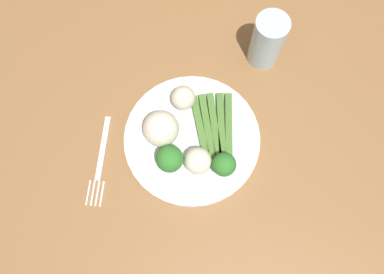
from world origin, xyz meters
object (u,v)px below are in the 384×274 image
object	(u,v)px
asparagus_bundle	(215,128)
water_glass	(267,41)
dining_table	(212,125)
plate	(192,139)
cauliflower_left	(183,98)
fork	(101,162)
cauliflower_front_left	(198,161)
broccoli_back	(170,159)
cauliflower_front	(161,129)
broccoli_right	(224,165)

from	to	relation	value
asparagus_bundle	water_glass	size ratio (longest dim) A/B	1.21
dining_table	plate	size ratio (longest dim) A/B	5.29
dining_table	cauliflower_left	bearing A→B (deg)	-12.66
cauliflower_left	fork	distance (m)	0.19
cauliflower_front_left	fork	distance (m)	0.18
plate	cauliflower_front_left	xyz separation A→B (m)	(-0.00, 0.05, 0.03)
dining_table	broccoli_back	world-z (taller)	broccoli_back
cauliflower_front	fork	xyz separation A→B (m)	(0.12, 0.02, -0.04)
cauliflower_front_left	cauliflower_left	bearing A→B (deg)	-89.06
cauliflower_front_left	broccoli_back	bearing A→B (deg)	-12.65
broccoli_back	cauliflower_front_left	distance (m)	0.05
broccoli_back	dining_table	bearing A→B (deg)	-136.29
water_glass	broccoli_right	bearing A→B (deg)	58.38
plate	water_glass	world-z (taller)	water_glass
dining_table	asparagus_bundle	xyz separation A→B (m)	(0.01, 0.05, 0.13)
broccoli_back	broccoli_right	xyz separation A→B (m)	(-0.09, 0.03, -0.00)
cauliflower_front	broccoli_right	bearing A→B (deg)	138.14
dining_table	plate	world-z (taller)	plate
cauliflower_left	plate	bearing A→B (deg)	91.55
broccoli_right	cauliflower_left	bearing A→B (deg)	-72.31
broccoli_right	water_glass	xyz separation A→B (m)	(-0.13, -0.21, 0.01)
plate	broccoli_right	bearing A→B (deg)	122.18
broccoli_right	cauliflower_front	size ratio (longest dim) A/B	0.79
asparagus_bundle	fork	xyz separation A→B (m)	(0.21, 0.01, -0.02)
plate	cauliflower_left	size ratio (longest dim) A/B	5.54
broccoli_right	cauliflower_front_left	xyz separation A→B (m)	(0.04, -0.02, -0.01)
dining_table	broccoli_right	distance (m)	0.19
plate	cauliflower_left	distance (m)	0.08
cauliflower_left	fork	world-z (taller)	cauliflower_left
broccoli_right	cauliflower_front_left	size ratio (longest dim) A/B	1.07
fork	cauliflower_front_left	bearing A→B (deg)	92.72
fork	water_glass	distance (m)	0.37
broccoli_right	water_glass	bearing A→B (deg)	-121.62
cauliflower_front_left	water_glass	bearing A→B (deg)	-131.53
cauliflower_front_left	water_glass	world-z (taller)	water_glass
cauliflower_left	fork	bearing A→B (deg)	24.86
asparagus_bundle	water_glass	distance (m)	0.19
asparagus_bundle	cauliflower_left	bearing A→B (deg)	40.37
broccoli_back	cauliflower_front_left	bearing A→B (deg)	167.35
cauliflower_front	water_glass	distance (m)	0.25
broccoli_back	cauliflower_front	bearing A→B (deg)	-84.91
cauliflower_left	cauliflower_front_left	size ratio (longest dim) A/B	0.94
dining_table	broccoli_right	world-z (taller)	broccoli_right
dining_table	cauliflower_left	xyz separation A→B (m)	(0.06, -0.01, 0.14)
cauliflower_left	water_glass	xyz separation A→B (m)	(-0.17, -0.07, 0.02)
broccoli_right	fork	world-z (taller)	broccoli_right
plate	cauliflower_front_left	distance (m)	0.06
plate	cauliflower_front	distance (m)	0.07
asparagus_bundle	broccoli_right	size ratio (longest dim) A/B	2.72
broccoli_back	cauliflower_front_left	world-z (taller)	broccoli_back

